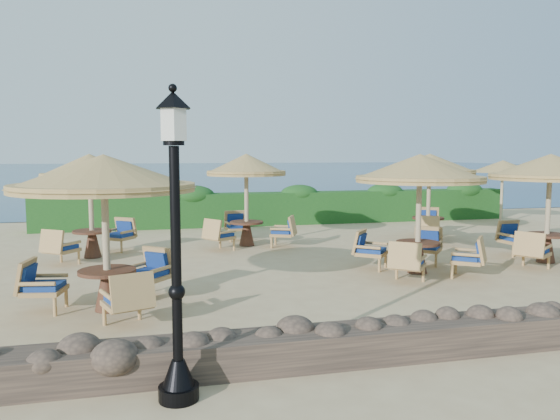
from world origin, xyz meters
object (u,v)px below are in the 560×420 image
object	(u,v)px
extra_parasol	(503,166)
cafe_set_4	(246,185)
cafe_set_2	(549,184)
cafe_set_1	(419,191)
lamp_post	(176,259)
cafe_set_5	(429,175)
cafe_set_0	(105,196)
cafe_set_3	(90,183)

from	to	relation	value
extra_parasol	cafe_set_4	distance (m)	10.41
cafe_set_4	cafe_set_2	bearing A→B (deg)	-31.69
cafe_set_1	cafe_set_4	world-z (taller)	same
lamp_post	cafe_set_5	world-z (taller)	lamp_post
cafe_set_0	cafe_set_1	xyz separation A→B (m)	(6.52, 1.41, -0.13)
cafe_set_0	lamp_post	bearing A→B (deg)	-75.26
cafe_set_0	extra_parasol	bearing A→B (deg)	31.39
cafe_set_1	cafe_set_5	xyz separation A→B (m)	(2.55, 4.17, 0.17)
cafe_set_1	cafe_set_4	size ratio (longest dim) A/B	1.03
lamp_post	cafe_set_5	size ratio (longest dim) A/B	1.19
cafe_set_0	cafe_set_3	world-z (taller)	same
cafe_set_4	cafe_set_1	bearing A→B (deg)	-55.54
lamp_post	cafe_set_0	world-z (taller)	lamp_post
lamp_post	cafe_set_3	size ratio (longest dim) A/B	1.24
lamp_post	cafe_set_0	size ratio (longest dim) A/B	1.08
cafe_set_0	cafe_set_4	xyz separation A→B (m)	(3.46, 5.88, -0.20)
lamp_post	cafe_set_3	bearing A→B (deg)	100.91
cafe_set_5	cafe_set_3	bearing A→B (deg)	-176.79
cafe_set_2	cafe_set_1	bearing A→B (deg)	-174.77
extra_parasol	cafe_set_4	size ratio (longest dim) A/B	0.87
extra_parasol	cafe_set_4	xyz separation A→B (m)	(-10.12, -2.41, -0.40)
cafe_set_1	cafe_set_3	distance (m)	8.09
cafe_set_0	cafe_set_3	size ratio (longest dim) A/B	1.15
cafe_set_4	extra_parasol	bearing A→B (deg)	13.38
cafe_set_2	cafe_set_4	world-z (taller)	same
cafe_set_4	cafe_set_5	bearing A→B (deg)	-2.98
cafe_set_0	cafe_set_3	bearing A→B (deg)	98.01
lamp_post	cafe_set_2	bearing A→B (deg)	30.75
cafe_set_2	cafe_set_5	xyz separation A→B (m)	(-1.08, 3.84, 0.08)
cafe_set_1	cafe_set_3	xyz separation A→B (m)	(-7.23, 3.62, 0.09)
cafe_set_0	cafe_set_4	size ratio (longest dim) A/B	1.11
cafe_set_0	cafe_set_1	distance (m)	6.67
extra_parasol	cafe_set_1	distance (m)	9.86
cafe_set_2	cafe_set_3	distance (m)	11.35
cafe_set_4	cafe_set_5	size ratio (longest dim) A/B	0.99
extra_parasol	cafe_set_3	xyz separation A→B (m)	(-14.29, -3.25, -0.24)
cafe_set_2	lamp_post	bearing A→B (deg)	-149.25
extra_parasol	cafe_set_0	world-z (taller)	cafe_set_0
extra_parasol	cafe_set_0	bearing A→B (deg)	-148.61
lamp_post	cafe_set_0	bearing A→B (deg)	104.74
cafe_set_1	cafe_set_5	world-z (taller)	same
cafe_set_0	cafe_set_3	xyz separation A→B (m)	(-0.71, 5.04, -0.04)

